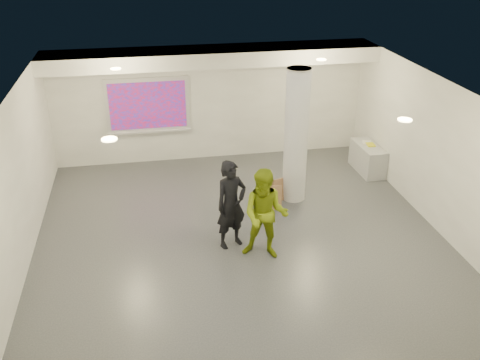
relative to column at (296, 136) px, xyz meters
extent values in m
cube|color=#383B40|center=(-1.50, -1.80, -1.50)|extent=(8.00, 9.00, 0.01)
cube|color=white|center=(-1.50, -1.80, 1.50)|extent=(8.00, 9.00, 0.01)
cube|color=silver|center=(-1.50, 2.70, 0.00)|extent=(8.00, 0.01, 3.00)
cube|color=silver|center=(-1.50, -6.30, 0.00)|extent=(8.00, 0.01, 3.00)
cube|color=silver|center=(-5.50, -1.80, 0.00)|extent=(0.01, 9.00, 3.00)
cube|color=silver|center=(2.50, -1.80, 0.00)|extent=(0.01, 9.00, 3.00)
cube|color=silver|center=(-1.50, 2.15, 1.32)|extent=(8.00, 1.10, 0.36)
cylinder|color=#FFE197|center=(-3.70, 0.70, 1.48)|extent=(0.22, 0.22, 0.02)
cylinder|color=#FFE197|center=(0.70, 0.70, 1.48)|extent=(0.22, 0.22, 0.02)
cylinder|color=#FFE197|center=(-3.70, -3.30, 1.48)|extent=(0.22, 0.22, 0.02)
cylinder|color=#FFE197|center=(0.70, -3.30, 1.48)|extent=(0.22, 0.22, 0.02)
cylinder|color=silver|center=(0.00, 0.00, 0.00)|extent=(0.52, 0.52, 3.00)
cube|color=silver|center=(-3.10, 2.66, 0.05)|extent=(2.10, 0.06, 1.40)
cube|color=#0337BF|center=(-3.10, 2.62, 0.05)|extent=(1.90, 0.01, 1.20)
cube|color=silver|center=(-3.10, 2.60, -0.65)|extent=(2.10, 0.08, 0.04)
cube|color=#9EA0A3|center=(2.22, 1.06, -1.15)|extent=(0.53, 1.21, 0.70)
cube|color=silver|center=(2.23, 1.23, -0.79)|extent=(0.30, 0.34, 0.02)
cube|color=yellow|center=(2.26, 1.07, -0.79)|extent=(0.21, 0.27, 0.03)
cube|color=#8F6746|center=(-0.28, -0.04, -1.23)|extent=(0.49, 0.28, 0.53)
cube|color=#8F6746|center=(-0.64, -0.41, -1.23)|extent=(0.52, 0.24, 0.55)
imported|color=black|center=(-1.72, -1.68, -0.62)|extent=(0.76, 0.64, 1.77)
imported|color=olive|center=(-1.17, -2.17, -0.62)|extent=(1.05, 0.94, 1.77)
camera|label=1|loc=(-3.18, -10.42, 4.20)|focal=40.00mm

